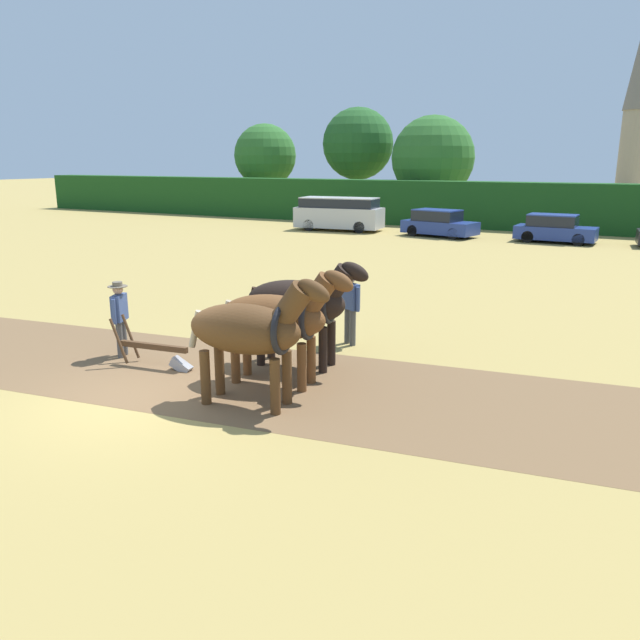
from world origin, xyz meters
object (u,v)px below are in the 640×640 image
church_spire (639,96)px  parked_van (339,213)px  draft_horse_lead_right (278,317)px  farmer_beside_team (350,301)px  draft_horse_lead_left (251,330)px  tree_far_left (265,156)px  farmer_at_plow (120,313)px  parked_car_left (439,224)px  parked_car_center_left (554,229)px  draft_horse_trail_left (300,303)px  plow (160,353)px  tree_center_left (433,158)px  tree_left (358,144)px

church_spire → parked_van: church_spire is taller
draft_horse_lead_right → parked_van: bearing=106.0°
church_spire → farmer_beside_team: 72.84m
draft_horse_lead_left → parked_van: draft_horse_lead_left is taller
tree_far_left → farmer_at_plow: size_ratio=4.24×
tree_far_left → parked_car_left: tree_far_left is taller
parked_car_center_left → parked_car_left: bearing=-175.8°
draft_horse_lead_right → draft_horse_trail_left: bearing=90.5°
plow → draft_horse_lead_left: bearing=-23.2°
tree_far_left → farmer_at_plow: (18.81, -35.24, -3.58)m
draft_horse_trail_left → parked_van: 26.14m
draft_horse_lead_left → parked_car_left: size_ratio=0.63×
farmer_at_plow → parked_car_center_left: 25.82m
draft_horse_trail_left → draft_horse_lead_left: bearing=-89.8°
church_spire → parked_car_center_left: 51.19m
tree_far_left → tree_center_left: size_ratio=0.97×
tree_far_left → parked_van: tree_far_left is taller
draft_horse_trail_left → parked_car_center_left: (1.77, 23.91, -0.66)m
draft_horse_trail_left → parked_car_center_left: bearing=78.1°
plow → parked_car_left: (-1.89, 25.18, 0.40)m
church_spire → farmer_beside_team: church_spire is taller
tree_left → draft_horse_trail_left: tree_left is taller
plow → draft_horse_trail_left: bearing=23.3°
draft_horse_lead_right → farmer_at_plow: draft_horse_lead_right is taller
tree_far_left → farmer_at_plow: tree_far_left is taller
tree_left → draft_horse_trail_left: (14.91, -35.46, -4.08)m
farmer_beside_team → parked_car_center_left: size_ratio=0.43×
plow → parked_van: parked_van is taller
farmer_at_plow → parked_car_center_left: farmer_at_plow is taller
tree_left → parked_car_left: (10.49, -11.80, -4.72)m
parked_van → parked_car_center_left: 12.58m
church_spire → draft_horse_trail_left: size_ratio=7.83×
tree_far_left → parked_van: bearing=-40.6°
draft_horse_lead_left → church_spire: bearing=80.1°
tree_far_left → draft_horse_lead_right: 41.98m
tree_far_left → draft_horse_lead_left: bearing=-57.7°
parked_car_left → farmer_at_plow: bearing=-77.1°
draft_horse_trail_left → farmer_at_plow: 4.05m
church_spire → parked_car_left: 51.98m
tree_far_left → draft_horse_trail_left: size_ratio=2.55×
plow → farmer_at_plow: size_ratio=1.09×
draft_horse_trail_left → farmer_at_plow: size_ratio=1.66×
church_spire → draft_horse_trail_left: church_spire is taller
parked_van → tree_left: bearing=103.6°
church_spire → draft_horse_lead_left: (-2.96, -76.25, -10.06)m
draft_horse_trail_left → parked_van: size_ratio=0.51×
draft_horse_lead_left → farmer_at_plow: 4.28m
farmer_at_plow → parked_car_center_left: size_ratio=0.41×
church_spire → farmer_beside_team: bearing=-92.4°
tree_left → parked_car_center_left: tree_left is taller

